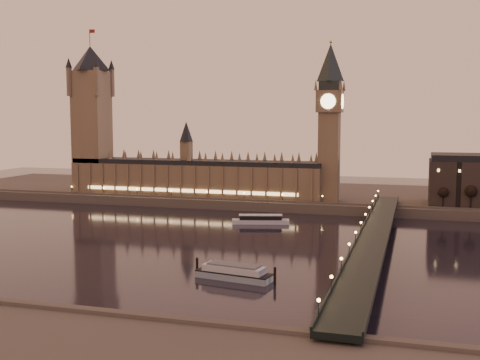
% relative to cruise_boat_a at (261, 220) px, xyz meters
% --- Properties ---
extents(ground, '(700.00, 700.00, 0.00)m').
position_rel_cruise_boat_a_xyz_m(ground, '(-24.02, -58.78, -2.30)').
color(ground, black).
rests_on(ground, ground).
extents(far_embankment, '(560.00, 130.00, 6.00)m').
position_rel_cruise_boat_a_xyz_m(far_embankment, '(5.98, 106.22, 0.70)').
color(far_embankment, '#423D35').
rests_on(far_embankment, ground).
extents(palace_of_westminster, '(180.00, 26.62, 52.00)m').
position_rel_cruise_boat_a_xyz_m(palace_of_westminster, '(-64.15, 62.21, 19.40)').
color(palace_of_westminster, brown).
rests_on(palace_of_westminster, ground).
extents(victoria_tower, '(31.68, 31.68, 118.00)m').
position_rel_cruise_boat_a_xyz_m(victoria_tower, '(-144.02, 62.22, 63.49)').
color(victoria_tower, brown).
rests_on(victoria_tower, ground).
extents(big_ben, '(17.68, 17.68, 104.00)m').
position_rel_cruise_boat_a_xyz_m(big_ben, '(29.96, 62.21, 61.65)').
color(big_ben, brown).
rests_on(big_ben, ground).
extents(westminster_bridge, '(13.20, 260.00, 15.30)m').
position_rel_cruise_boat_a_xyz_m(westminster_bridge, '(67.59, -58.78, 3.21)').
color(westminster_bridge, black).
rests_on(westminster_bridge, ground).
extents(bare_tree_0, '(6.42, 6.42, 13.06)m').
position_rel_cruise_boat_a_xyz_m(bare_tree_0, '(100.86, 50.22, 13.46)').
color(bare_tree_0, black).
rests_on(bare_tree_0, ground).
extents(bare_tree_1, '(6.42, 6.42, 13.06)m').
position_rel_cruise_boat_a_xyz_m(bare_tree_1, '(116.66, 50.22, 13.46)').
color(bare_tree_1, black).
rests_on(bare_tree_1, ground).
extents(cruise_boat_a, '(33.39, 15.30, 5.23)m').
position_rel_cruise_boat_a_xyz_m(cruise_boat_a, '(0.00, 0.00, 0.00)').
color(cruise_boat_a, silver).
rests_on(cruise_boat_a, ground).
extents(moored_barge, '(33.65, 13.14, 6.26)m').
position_rel_cruise_boat_a_xyz_m(moored_barge, '(20.14, -117.80, 0.34)').
color(moored_barge, '#8598A9').
rests_on(moored_barge, ground).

